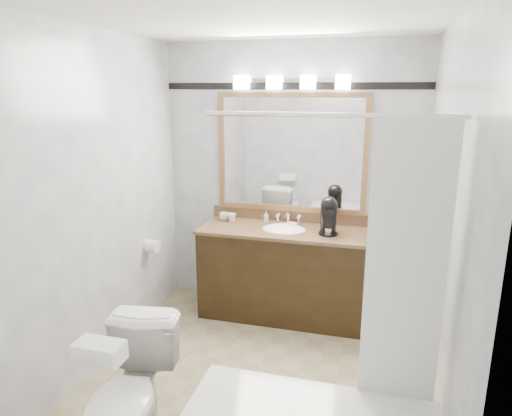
# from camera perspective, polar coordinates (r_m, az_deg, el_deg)

# --- Properties ---
(room) EXTENTS (2.42, 2.62, 2.52)m
(room) POSITION_cam_1_polar(r_m,az_deg,el_deg) (3.07, -0.20, -0.94)
(room) COLOR gray
(room) RESTS_ON ground
(vanity) EXTENTS (1.53, 0.58, 0.97)m
(vanity) POSITION_cam_1_polar(r_m,az_deg,el_deg) (4.27, 3.43, -7.85)
(vanity) COLOR black
(vanity) RESTS_ON ground
(mirror) EXTENTS (1.40, 0.04, 1.10)m
(mirror) POSITION_cam_1_polar(r_m,az_deg,el_deg) (4.24, 4.39, 6.84)
(mirror) COLOR #976C44
(mirror) RESTS_ON room
(vanity_light_bar) EXTENTS (1.02, 0.14, 0.12)m
(vanity_light_bar) POSITION_cam_1_polar(r_m,az_deg,el_deg) (4.15, 4.41, 15.43)
(vanity_light_bar) COLOR silver
(vanity_light_bar) RESTS_ON room
(accent_stripe) EXTENTS (2.40, 0.01, 0.06)m
(accent_stripe) POSITION_cam_1_polar(r_m,az_deg,el_deg) (4.21, 4.58, 14.97)
(accent_stripe) COLOR black
(accent_stripe) RESTS_ON room
(tp_roll) EXTENTS (0.11, 0.12, 0.12)m
(tp_roll) POSITION_cam_1_polar(r_m,az_deg,el_deg) (4.23, -12.86, -4.67)
(tp_roll) COLOR white
(tp_roll) RESTS_ON room
(toilet) EXTENTS (0.54, 0.81, 0.77)m
(toilet) POSITION_cam_1_polar(r_m,az_deg,el_deg) (2.87, -15.61, -22.00)
(toilet) COLOR white
(toilet) RESTS_ON ground
(tissue_box) EXTENTS (0.24, 0.14, 0.10)m
(tissue_box) POSITION_cam_1_polar(r_m,az_deg,el_deg) (2.48, -18.96, -16.61)
(tissue_box) COLOR white
(tissue_box) RESTS_ON toilet
(coffee_maker) EXTENTS (0.17, 0.21, 0.32)m
(coffee_maker) POSITION_cam_1_polar(r_m,az_deg,el_deg) (4.01, 9.07, -0.82)
(coffee_maker) COLOR black
(coffee_maker) RESTS_ON vanity
(cup_left) EXTENTS (0.10, 0.10, 0.07)m
(cup_left) POSITION_cam_1_polar(r_m,az_deg,el_deg) (4.40, -4.00, -1.04)
(cup_left) COLOR white
(cup_left) RESTS_ON vanity
(cup_right) EXTENTS (0.09, 0.09, 0.07)m
(cup_right) POSITION_cam_1_polar(r_m,az_deg,el_deg) (4.35, -3.05, -1.18)
(cup_right) COLOR white
(cup_right) RESTS_ON vanity
(soap_bottle_a) EXTENTS (0.05, 0.05, 0.10)m
(soap_bottle_a) POSITION_cam_1_polar(r_m,az_deg,el_deg) (4.34, 1.28, -1.06)
(soap_bottle_a) COLOR white
(soap_bottle_a) RESTS_ON vanity
(soap_bar) EXTENTS (0.10, 0.08, 0.03)m
(soap_bar) POSITION_cam_1_polar(r_m,az_deg,el_deg) (4.23, 4.54, -2.02)
(soap_bar) COLOR beige
(soap_bar) RESTS_ON vanity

